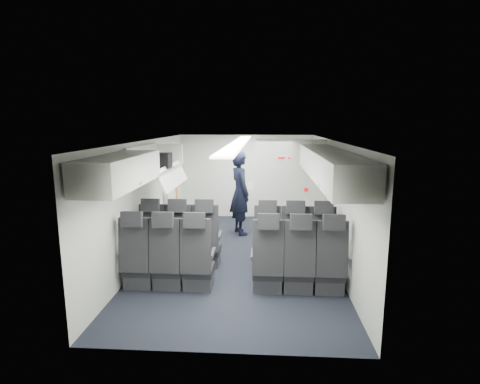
# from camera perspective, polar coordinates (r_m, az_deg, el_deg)

# --- Properties ---
(cabin_shell) EXTENTS (3.41, 6.01, 2.16)m
(cabin_shell) POSITION_cam_1_polar(r_m,az_deg,el_deg) (6.81, -0.21, -0.84)
(cabin_shell) COLOR black
(cabin_shell) RESTS_ON ground
(seat_row_front) EXTENTS (3.33, 0.56, 1.24)m
(seat_row_front) POSITION_cam_1_polar(r_m,az_deg,el_deg) (6.48, -0.51, -8.04)
(seat_row_front) COLOR black
(seat_row_front) RESTS_ON cabin_shell
(seat_row_mid) EXTENTS (3.33, 0.56, 1.24)m
(seat_row_mid) POSITION_cam_1_polar(r_m,az_deg,el_deg) (5.64, -1.17, -10.96)
(seat_row_mid) COLOR black
(seat_row_mid) RESTS_ON cabin_shell
(overhead_bin_left_rear) EXTENTS (0.53, 1.80, 0.40)m
(overhead_bin_left_rear) POSITION_cam_1_polar(r_m,az_deg,el_deg) (5.04, -17.86, 3.07)
(overhead_bin_left_rear) COLOR silver
(overhead_bin_left_rear) RESTS_ON cabin_shell
(overhead_bin_left_front_open) EXTENTS (0.64, 1.70, 0.72)m
(overhead_bin_left_front_open) POSITION_cam_1_polar(r_m,az_deg,el_deg) (6.72, -12.76, 4.04)
(overhead_bin_left_front_open) COLOR #9E9E93
(overhead_bin_left_front_open) RESTS_ON cabin_shell
(overhead_bin_right_rear) EXTENTS (0.53, 1.80, 0.40)m
(overhead_bin_right_rear) POSITION_cam_1_polar(r_m,az_deg,el_deg) (4.80, 15.12, 2.85)
(overhead_bin_right_rear) COLOR silver
(overhead_bin_right_rear) RESTS_ON cabin_shell
(overhead_bin_right_front) EXTENTS (0.53, 1.70, 0.40)m
(overhead_bin_right_front) POSITION_cam_1_polar(r_m,az_deg,el_deg) (6.51, 12.08, 4.95)
(overhead_bin_right_front) COLOR silver
(overhead_bin_right_front) RESTS_ON cabin_shell
(bulkhead_partition) EXTENTS (1.40, 0.15, 2.13)m
(bulkhead_partition) POSITION_cam_1_polar(r_m,az_deg,el_deg) (7.61, 7.57, -0.08)
(bulkhead_partition) COLOR silver
(bulkhead_partition) RESTS_ON cabin_shell
(galley_unit) EXTENTS (0.85, 0.52, 1.90)m
(galley_unit) POSITION_cam_1_polar(r_m,az_deg,el_deg) (9.51, 6.58, 1.33)
(galley_unit) COLOR #939399
(galley_unit) RESTS_ON cabin_shell
(boarding_door) EXTENTS (0.12, 1.27, 1.86)m
(boarding_door) POSITION_cam_1_polar(r_m,az_deg,el_deg) (8.60, -10.48, 0.26)
(boarding_door) COLOR silver
(boarding_door) RESTS_ON cabin_shell
(flight_attendant) EXTENTS (0.68, 0.80, 1.86)m
(flight_attendant) POSITION_cam_1_polar(r_m,az_deg,el_deg) (8.29, 0.03, -0.13)
(flight_attendant) COLOR black
(flight_attendant) RESTS_ON ground
(carry_on_bag) EXTENTS (0.43, 0.30, 0.26)m
(carry_on_bag) POSITION_cam_1_polar(r_m,az_deg,el_deg) (6.64, -12.36, 4.71)
(carry_on_bag) COLOR black
(carry_on_bag) RESTS_ON overhead_bin_left_front_open
(papers) EXTENTS (0.22, 0.09, 0.16)m
(papers) POSITION_cam_1_polar(r_m,az_deg,el_deg) (8.20, 1.33, 0.82)
(papers) COLOR white
(papers) RESTS_ON flight_attendant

